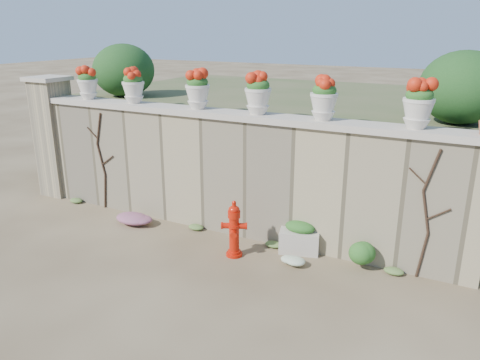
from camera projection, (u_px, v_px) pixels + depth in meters
The scene contains 20 objects.
ground at pixel (169, 274), 6.80m from camera, with size 80.00×80.00×0.00m, color brown.
stone_wall at pixel (228, 175), 8.01m from camera, with size 8.00×0.40×2.00m, color #948663.
wall_cap at pixel (228, 115), 7.68m from camera, with size 8.10×0.52×0.10m, color beige.
gate_pillar at pixel (55, 136), 9.76m from camera, with size 0.72×0.72×2.48m.
raised_fill at pixel (296, 138), 10.71m from camera, with size 9.00×6.00×2.00m, color #384C23.
back_shrub_left at pixel (124, 70), 9.95m from camera, with size 1.30×1.30×1.10m, color #143814.
back_shrub_right at pixel (463, 88), 7.04m from camera, with size 1.30×1.30×1.10m, color #143814.
vine_left at pixel (102, 160), 9.00m from camera, with size 0.60×0.04×1.91m.
vine_right at pixel (427, 213), 6.40m from camera, with size 0.60×0.04×1.91m.
fire_hydrant at pixel (234, 229), 7.21m from camera, with size 0.39×0.28×0.91m.
planter_box at pixel (299, 238), 7.41m from camera, with size 0.69×0.52×0.51m.
green_shrub at pixel (356, 250), 6.86m from camera, with size 0.64×0.58×0.61m, color #1E5119.
magenta_clump at pixel (132, 217), 8.51m from camera, with size 0.97×0.65×0.26m, color #BE2692.
white_flowers at pixel (287, 260), 6.99m from camera, with size 0.54×0.43×0.19m, color white.
urn_pot_0 at pixel (88, 83), 8.93m from camera, with size 0.39×0.39×0.60m.
urn_pot_1 at pixel (133, 86), 8.43m from camera, with size 0.40×0.40×0.63m.
urn_pot_2 at pixel (198, 90), 7.82m from camera, with size 0.41×0.41×0.65m.
urn_pot_3 at pixel (258, 94), 7.33m from camera, with size 0.42×0.42×0.66m.
urn_pot_4 at pixel (324, 99), 6.86m from camera, with size 0.41×0.41×0.64m.
urn_pot_5 at pixel (418, 105), 6.28m from camera, with size 0.42×0.42×0.66m.
Camera 1 is at (3.72, -4.88, 3.40)m, focal length 35.00 mm.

